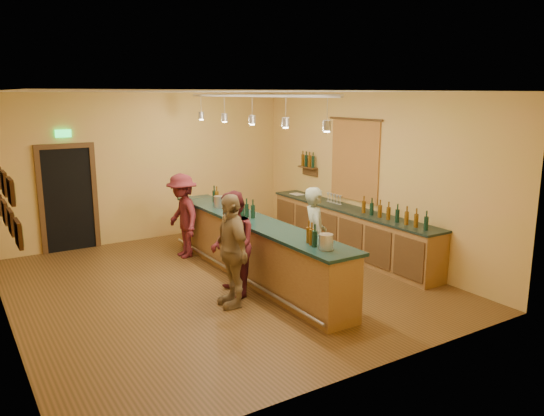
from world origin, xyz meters
TOP-DOWN VIEW (x-y plane):
  - floor at (0.00, 0.00)m, footprint 7.00×7.00m
  - ceiling at (0.00, 0.00)m, footprint 6.50×7.00m
  - wall_back at (0.00, 3.50)m, footprint 6.50×0.02m
  - wall_front at (0.00, -3.50)m, footprint 6.50×0.02m
  - wall_right at (3.25, 0.00)m, footprint 0.02×7.00m
  - doorway at (-1.70, 3.47)m, footprint 1.15×0.09m
  - tapestry at (3.23, 0.40)m, footprint 0.03×1.40m
  - bottle_shelf at (3.17, 1.90)m, footprint 0.17×0.55m
  - picture_grid at (-3.21, -0.75)m, footprint 0.06×2.20m
  - back_counter at (2.97, 0.18)m, footprint 0.60×4.55m
  - tasting_bar at (0.63, -0.00)m, footprint 0.73×5.10m
  - pendant_track at (0.63, -0.00)m, footprint 0.11×4.60m
  - bartender at (1.39, -0.77)m, footprint 0.60×0.71m
  - customer_a at (-0.09, -0.60)m, footprint 0.82×0.95m
  - customer_b at (-0.27, -0.89)m, footprint 0.53×1.05m
  - customer_c at (0.08, 1.80)m, footprint 0.65×1.09m
  - bar_stool at (1.21, 0.73)m, footprint 0.35×0.35m

SIDE VIEW (x-z plane):
  - floor at x=0.00m, z-range 0.00..0.00m
  - back_counter at x=2.97m, z-range -0.15..1.12m
  - bar_stool at x=1.21m, z-range 0.22..0.95m
  - tasting_bar at x=0.63m, z-range -0.08..1.30m
  - bartender at x=1.39m, z-range 0.00..1.66m
  - customer_c at x=0.08m, z-range 0.00..1.66m
  - customer_a at x=-0.09m, z-range 0.00..1.70m
  - customer_b at x=-0.27m, z-range 0.00..1.73m
  - doorway at x=-1.70m, z-range -0.11..2.36m
  - wall_back at x=0.00m, z-range 0.00..3.20m
  - wall_front at x=0.00m, z-range 0.00..3.20m
  - wall_right at x=3.25m, z-range 0.00..3.20m
  - bottle_shelf at x=3.17m, z-range 1.39..1.94m
  - tapestry at x=3.23m, z-range 1.05..2.65m
  - picture_grid at x=-3.21m, z-range 1.60..2.30m
  - pendant_track at x=0.63m, z-range 2.73..3.24m
  - ceiling at x=0.00m, z-range 3.19..3.21m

